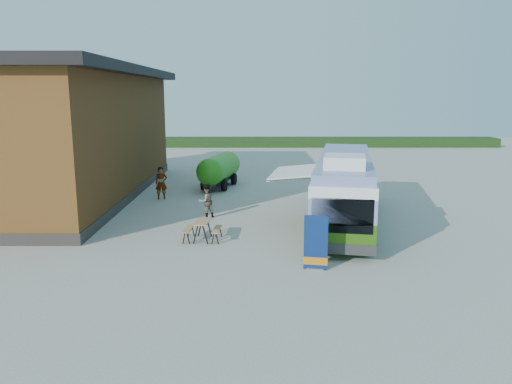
{
  "coord_description": "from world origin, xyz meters",
  "views": [
    {
      "loc": [
        0.52,
        -19.15,
        5.99
      ],
      "look_at": [
        0.56,
        4.0,
        1.4
      ],
      "focal_mm": 35.0,
      "sensor_mm": 36.0,
      "label": 1
    }
  ],
  "objects_px": {
    "banner": "(316,248)",
    "person_b": "(206,201)",
    "bus": "(344,186)",
    "person_a": "(161,183)",
    "picnic_table": "(203,226)",
    "slurry_tanker": "(219,168)"
  },
  "relations": [
    {
      "from": "bus",
      "to": "picnic_table",
      "type": "relative_size",
      "value": 7.88
    },
    {
      "from": "bus",
      "to": "person_a",
      "type": "distance_m",
      "value": 10.94
    },
    {
      "from": "slurry_tanker",
      "to": "person_b",
      "type": "bearing_deg",
      "value": -77.74
    },
    {
      "from": "slurry_tanker",
      "to": "bus",
      "type": "bearing_deg",
      "value": -41.24
    },
    {
      "from": "banner",
      "to": "person_b",
      "type": "bearing_deg",
      "value": 131.99
    },
    {
      "from": "person_a",
      "to": "person_b",
      "type": "distance_m",
      "value": 5.33
    },
    {
      "from": "bus",
      "to": "picnic_table",
      "type": "bearing_deg",
      "value": -144.42
    },
    {
      "from": "person_a",
      "to": "slurry_tanker",
      "type": "bearing_deg",
      "value": 37.59
    },
    {
      "from": "picnic_table",
      "to": "person_a",
      "type": "xyz_separation_m",
      "value": [
        -3.22,
        8.23,
        0.32
      ]
    },
    {
      "from": "person_a",
      "to": "bus",
      "type": "bearing_deg",
      "value": -41.31
    },
    {
      "from": "bus",
      "to": "picnic_table",
      "type": "distance_m",
      "value": 7.08
    },
    {
      "from": "bus",
      "to": "person_b",
      "type": "bearing_deg",
      "value": -176.92
    },
    {
      "from": "picnic_table",
      "to": "person_a",
      "type": "height_order",
      "value": "person_a"
    },
    {
      "from": "banner",
      "to": "slurry_tanker",
      "type": "relative_size",
      "value": 0.34
    },
    {
      "from": "bus",
      "to": "person_a",
      "type": "bearing_deg",
      "value": 161.67
    },
    {
      "from": "person_b",
      "to": "person_a",
      "type": "bearing_deg",
      "value": -95.15
    },
    {
      "from": "picnic_table",
      "to": "bus",
      "type": "bearing_deg",
      "value": 28.54
    },
    {
      "from": "banner",
      "to": "slurry_tanker",
      "type": "xyz_separation_m",
      "value": [
        -4.4,
        15.4,
        0.44
      ]
    },
    {
      "from": "person_a",
      "to": "banner",
      "type": "bearing_deg",
      "value": -69.94
    },
    {
      "from": "person_b",
      "to": "slurry_tanker",
      "type": "bearing_deg",
      "value": -129.82
    },
    {
      "from": "banner",
      "to": "person_b",
      "type": "relative_size",
      "value": 1.16
    },
    {
      "from": "person_a",
      "to": "picnic_table",
      "type": "bearing_deg",
      "value": -81.04
    }
  ]
}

